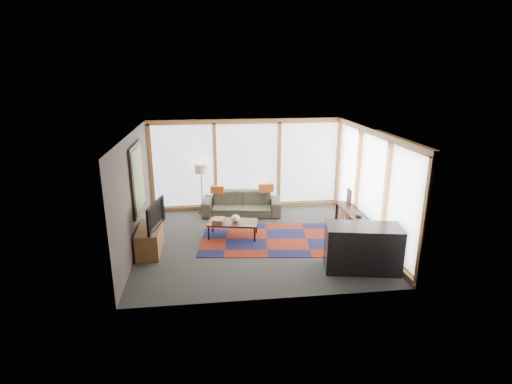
{
  "coord_description": "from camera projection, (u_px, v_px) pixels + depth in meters",
  "views": [
    {
      "loc": [
        -1.11,
        -8.64,
        3.9
      ],
      "look_at": [
        0.0,
        0.4,
        1.1
      ],
      "focal_mm": 28.0,
      "sensor_mm": 36.0,
      "label": 1
    }
  ],
  "objects": [
    {
      "name": "pillow_right",
      "position": [
        266.0,
        188.0,
        11.09
      ],
      "size": [
        0.43,
        0.17,
        0.23
      ],
      "primitive_type": "cube",
      "rotation": [
        0.0,
        0.0,
        0.12
      ],
      "color": "#B64D1A",
      "rests_on": "sofa"
    },
    {
      "name": "bowl_a",
      "position": [
        364.0,
        221.0,
        9.12
      ],
      "size": [
        0.26,
        0.26,
        0.11
      ],
      "primitive_type": "ellipsoid",
      "rotation": [
        0.0,
        0.0,
        -0.19
      ],
      "color": "black",
      "rests_on": "bookshelf"
    },
    {
      "name": "bookshelf",
      "position": [
        356.0,
        225.0,
        9.78
      ],
      "size": [
        0.38,
        2.08,
        0.52
      ],
      "primitive_type": null,
      "color": "black",
      "rests_on": "ground"
    },
    {
      "name": "television",
      "position": [
        151.0,
        215.0,
        8.66
      ],
      "size": [
        0.35,
        1.04,
        0.6
      ],
      "primitive_type": "imported",
      "rotation": [
        0.0,
        0.0,
        1.36
      ],
      "color": "black",
      "rests_on": "tv_console"
    },
    {
      "name": "pillow_left",
      "position": [
        217.0,
        190.0,
        10.98
      ],
      "size": [
        0.38,
        0.18,
        0.2
      ],
      "primitive_type": "cube",
      "rotation": [
        0.0,
        0.0,
        -0.21
      ],
      "color": "#B64D1A",
      "rests_on": "sofa"
    },
    {
      "name": "floor_lamp",
      "position": [
        202.0,
        189.0,
        11.16
      ],
      "size": [
        0.36,
        0.36,
        1.42
      ],
      "primitive_type": null,
      "color": "#2E1F17",
      "rests_on": "ground"
    },
    {
      "name": "bar_counter",
      "position": [
        362.0,
        248.0,
        8.01
      ],
      "size": [
        1.58,
        0.96,
        0.94
      ],
      "primitive_type": "cube",
      "rotation": [
        0.0,
        0.0,
        -0.19
      ],
      "color": "black",
      "rests_on": "ground"
    },
    {
      "name": "room_envelope",
      "position": [
        276.0,
        172.0,
        9.61
      ],
      "size": [
        5.52,
        5.02,
        2.62
      ],
      "color": "#423732",
      "rests_on": "ground"
    },
    {
      "name": "tv_console",
      "position": [
        150.0,
        239.0,
        8.85
      ],
      "size": [
        0.48,
        1.15,
        0.58
      ],
      "primitive_type": "cube",
      "color": "brown",
      "rests_on": "ground"
    },
    {
      "name": "coffee_table",
      "position": [
        233.0,
        229.0,
        9.66
      ],
      "size": [
        1.27,
        0.81,
        0.39
      ],
      "primitive_type": null,
      "rotation": [
        0.0,
        0.0,
        -0.2
      ],
      "color": "black",
      "rests_on": "ground"
    },
    {
      "name": "rug",
      "position": [
        267.0,
        239.0,
        9.58
      ],
      "size": [
        3.34,
        2.37,
        0.01
      ],
      "primitive_type": "cube",
      "rotation": [
        0.0,
        0.0,
        -0.12
      ],
      "color": "maroon",
      "rests_on": "ground"
    },
    {
      "name": "bowl_b",
      "position": [
        359.0,
        215.0,
        9.52
      ],
      "size": [
        0.21,
        0.21,
        0.09
      ],
      "primitive_type": "ellipsoid",
      "rotation": [
        0.0,
        0.0,
        -0.24
      ],
      "color": "black",
      "rests_on": "bookshelf"
    },
    {
      "name": "vase",
      "position": [
        235.0,
        218.0,
        9.56
      ],
      "size": [
        0.25,
        0.25,
        0.18
      ],
      "primitive_type": "ellipsoid",
      "rotation": [
        0.0,
        0.0,
        -0.18
      ],
      "color": "silver",
      "rests_on": "coffee_table"
    },
    {
      "name": "ground",
      "position": [
        258.0,
        241.0,
        9.47
      ],
      "size": [
        5.5,
        5.5,
        0.0
      ],
      "primitive_type": "plane",
      "color": "#31312E",
      "rests_on": "ground"
    },
    {
      "name": "sofa",
      "position": [
        242.0,
        203.0,
        11.15
      ],
      "size": [
        2.26,
        1.12,
        0.63
      ],
      "primitive_type": "imported",
      "rotation": [
        0.0,
        0.0,
        -0.13
      ],
      "color": "#353727",
      "rests_on": "ground"
    },
    {
      "name": "book_stack",
      "position": [
        219.0,
        221.0,
        9.52
      ],
      "size": [
        0.33,
        0.37,
        0.11
      ],
      "primitive_type": "cube",
      "rotation": [
        0.0,
        0.0,
        -0.25
      ],
      "color": "brown",
      "rests_on": "coffee_table"
    },
    {
      "name": "shelf_picture",
      "position": [
        349.0,
        197.0,
        10.37
      ],
      "size": [
        0.07,
        0.32,
        0.42
      ],
      "primitive_type": "cube",
      "rotation": [
        0.0,
        0.0,
        -0.08
      ],
      "color": "black",
      "rests_on": "bookshelf"
    }
  ]
}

